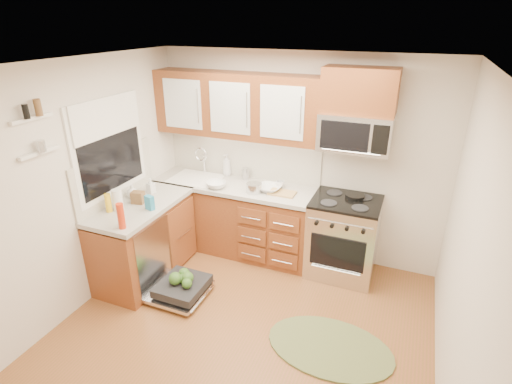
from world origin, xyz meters
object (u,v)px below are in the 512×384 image
at_px(stock_pot, 254,188).
at_px(cup, 280,184).
at_px(paper_towel_roll, 118,200).
at_px(rug, 330,347).
at_px(upper_cabinets, 236,105).
at_px(bowl_a, 269,188).
at_px(dishwasher, 180,288).
at_px(microwave, 355,132).
at_px(cutting_board, 282,193).
at_px(sink, 196,187).
at_px(range, 343,237).
at_px(skillet, 355,196).
at_px(bowl_b, 216,185).

height_order(stock_pot, cup, stock_pot).
bearing_deg(paper_towel_roll, cup, 41.18).
height_order(rug, stock_pot, stock_pot).
bearing_deg(upper_cabinets, bowl_a, -19.47).
bearing_deg(dishwasher, paper_towel_roll, 178.97).
bearing_deg(paper_towel_roll, microwave, 28.99).
xyz_separation_m(dishwasher, cutting_board, (0.80, 1.08, 0.84)).
distance_m(sink, paper_towel_roll, 1.17).
bearing_deg(bowl_a, paper_towel_roll, -140.39).
xyz_separation_m(sink, paper_towel_roll, (-0.30, -1.11, 0.24)).
relative_size(dishwasher, cutting_board, 2.27).
relative_size(rug, bowl_a, 4.15).
xyz_separation_m(upper_cabinets, cup, (0.58, -0.03, -0.91)).
bearing_deg(range, upper_cabinets, 174.11).
xyz_separation_m(upper_cabinets, dishwasher, (-0.13, -1.27, -1.77)).
bearing_deg(sink, cutting_board, -1.94).
bearing_deg(dishwasher, skillet, 37.45).
relative_size(upper_cabinets, range, 2.16).
bearing_deg(cup, skillet, -0.58).
height_order(sink, stock_pot, stock_pot).
xyz_separation_m(sink, bowl_a, (1.01, -0.02, 0.16)).
bearing_deg(dishwasher, sink, 109.20).
xyz_separation_m(skillet, cup, (-0.90, 0.01, -0.00)).
distance_m(cutting_board, bowl_a, 0.18).
distance_m(upper_cabinets, sink, 1.21).
height_order(bowl_b, cup, cup).
height_order(stock_pot, bowl_a, stock_pot).
distance_m(dishwasher, cup, 1.68).
xyz_separation_m(upper_cabinets, cutting_board, (0.66, -0.20, -0.94)).
relative_size(paper_towel_roll, bowl_b, 0.96).
relative_size(stock_pot, cutting_board, 0.61).
bearing_deg(bowl_b, microwave, 10.99).
distance_m(range, microwave, 1.23).
height_order(microwave, bowl_a, microwave).
xyz_separation_m(sink, bowl_b, (0.38, -0.17, 0.16)).
bearing_deg(bowl_a, skillet, 7.64).
bearing_deg(bowl_a, bowl_b, -166.39).
relative_size(rug, bowl_b, 4.82).
bearing_deg(paper_towel_roll, bowl_a, 39.61).
xyz_separation_m(upper_cabinets, bowl_b, (-0.14, -0.32, -0.91)).
relative_size(skillet, stock_pot, 1.15).
bearing_deg(rug, stock_pot, 137.48).
height_order(skillet, stock_pot, stock_pot).
bearing_deg(dishwasher, bowl_a, 60.50).
relative_size(dishwasher, rug, 0.60).
distance_m(dishwasher, skillet, 2.21).
distance_m(upper_cabinets, stock_pot, 0.99).
xyz_separation_m(stock_pot, cutting_board, (0.32, 0.08, -0.05)).
bearing_deg(range, bowl_b, -173.36).
distance_m(range, bowl_a, 1.04).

